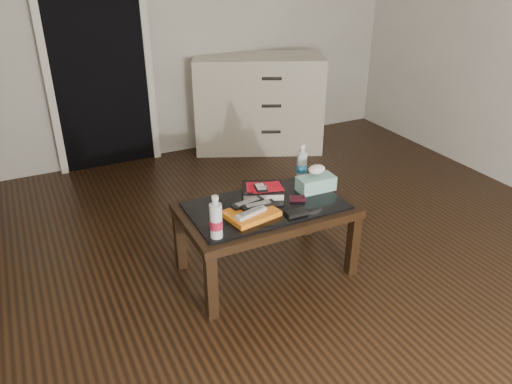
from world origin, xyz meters
TOP-DOWN VIEW (x-y plane):
  - ground at (0.00, 0.00)m, footprint 5.00×5.00m
  - room_shell at (0.00, 0.00)m, footprint 5.00×5.00m
  - doorway at (-0.40, 2.47)m, footprint 0.90×0.08m
  - coffee_table at (0.11, 0.35)m, footprint 1.00×0.60m
  - dresser at (1.00, 2.23)m, footprint 1.30×0.95m
  - magazines at (-0.02, 0.27)m, footprint 0.31×0.26m
  - remote_silver at (-0.04, 0.24)m, footprint 0.21×0.10m
  - remote_black_front at (0.03, 0.30)m, footprint 0.20×0.05m
  - remote_black_back at (-0.01, 0.35)m, footprint 0.21×0.08m
  - textbook at (0.16, 0.49)m, footprint 0.31×0.28m
  - dvd_mailers at (0.15, 0.49)m, footprint 0.23×0.20m
  - ipod at (0.13, 0.46)m, footprint 0.08×0.12m
  - flip_phone at (0.31, 0.32)m, footprint 0.10×0.08m
  - wallet at (0.21, 0.18)m, footprint 0.12×0.07m
  - water_bottle_left at (-0.28, 0.15)m, footprint 0.07×0.07m
  - water_bottle_right at (0.48, 0.57)m, footprint 0.08×0.08m
  - tissue_box at (0.48, 0.39)m, footprint 0.23×0.13m

SIDE VIEW (x-z plane):
  - ground at x=0.00m, z-range 0.00..0.00m
  - coffee_table at x=0.11m, z-range 0.17..0.63m
  - dresser at x=1.00m, z-range 0.00..0.90m
  - wallet at x=0.21m, z-range 0.46..0.48m
  - flip_phone at x=0.31m, z-range 0.46..0.48m
  - magazines at x=-0.02m, z-range 0.46..0.49m
  - textbook at x=0.16m, z-range 0.46..0.51m
  - remote_silver at x=-0.04m, z-range 0.49..0.51m
  - remote_black_front at x=0.03m, z-range 0.49..0.51m
  - remote_black_back at x=-0.01m, z-range 0.49..0.51m
  - tissue_box at x=0.48m, z-range 0.46..0.55m
  - dvd_mailers at x=0.15m, z-range 0.51..0.51m
  - ipod at x=0.13m, z-range 0.51..0.53m
  - water_bottle_left at x=-0.28m, z-range 0.46..0.70m
  - water_bottle_right at x=0.48m, z-range 0.46..0.70m
  - doorway at x=-0.40m, z-range -0.01..2.06m
  - room_shell at x=0.00m, z-range -0.88..4.12m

